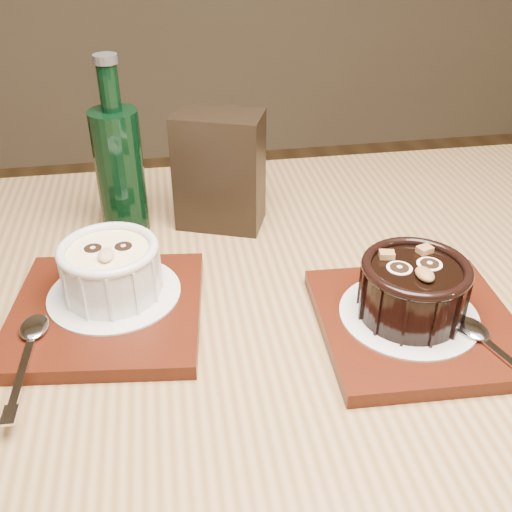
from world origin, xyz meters
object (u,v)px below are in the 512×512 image
(table, at_px, (257,405))
(ramekin_dark, at_px, (413,287))
(tray_left, at_px, (107,312))
(ramekin_white, at_px, (111,267))
(tray_right, at_px, (417,324))
(green_bottle, at_px, (120,167))
(condiment_stand, at_px, (220,171))

(table, bearing_deg, ramekin_dark, -4.62)
(table, xyz_separation_m, tray_left, (-0.14, 0.05, 0.10))
(table, height_order, ramekin_white, ramekin_white)
(tray_left, relative_size, tray_right, 1.00)
(ramekin_dark, relative_size, green_bottle, 0.48)
(tray_left, xyz_separation_m, green_bottle, (0.02, 0.17, 0.07))
(ramekin_white, bearing_deg, ramekin_dark, -13.66)
(table, relative_size, tray_left, 6.72)
(tray_left, xyz_separation_m, tray_right, (0.29, -0.07, 0.00))
(ramekin_white, height_order, ramekin_dark, ramekin_dark)
(table, relative_size, ramekin_dark, 12.15)
(table, height_order, ramekin_dark, ramekin_dark)
(table, bearing_deg, tray_left, 158.96)
(tray_left, bearing_deg, table, -21.04)
(table, bearing_deg, tray_right, -6.38)
(tray_left, bearing_deg, green_bottle, 84.06)
(tray_right, relative_size, ramekin_dark, 1.81)
(tray_right, xyz_separation_m, condiment_stand, (-0.16, 0.24, 0.06))
(ramekin_white, bearing_deg, tray_left, -111.16)
(tray_left, distance_m, tray_right, 0.30)
(table, distance_m, ramekin_white, 0.20)
(tray_left, distance_m, ramekin_white, 0.04)
(ramekin_white, xyz_separation_m, tray_right, (0.28, -0.09, -0.04))
(tray_right, xyz_separation_m, green_bottle, (-0.27, 0.24, 0.07))
(ramekin_white, xyz_separation_m, green_bottle, (0.01, 0.16, 0.03))
(condiment_stand, bearing_deg, table, -88.59)
(condiment_stand, bearing_deg, tray_left, -128.39)
(tray_right, relative_size, green_bottle, 0.87)
(tray_right, relative_size, condiment_stand, 1.29)
(tray_right, bearing_deg, ramekin_white, 162.67)
(ramekin_white, height_order, green_bottle, green_bottle)
(table, distance_m, condiment_stand, 0.27)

